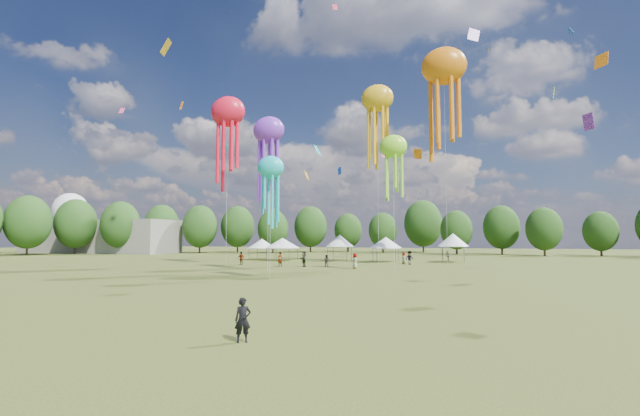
% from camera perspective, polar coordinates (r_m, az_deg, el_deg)
% --- Properties ---
extents(ground, '(300.00, 300.00, 0.00)m').
position_cam_1_polar(ground, '(22.56, -22.22, -13.09)').
color(ground, '#384416').
rests_on(ground, ground).
extents(observer_main, '(0.69, 0.63, 1.59)m').
position_cam_1_polar(observer_main, '(16.66, -9.88, -13.96)').
color(observer_main, black).
rests_on(observer_main, ground).
extents(spectator_near, '(0.80, 0.65, 1.55)m').
position_cam_1_polar(spectator_near, '(57.08, 0.81, -6.81)').
color(spectator_near, gray).
rests_on(spectator_near, ground).
extents(spectators_far, '(27.52, 23.03, 1.91)m').
position_cam_1_polar(spectators_far, '(60.64, 4.03, -6.50)').
color(spectators_far, gray).
rests_on(spectators_far, ground).
extents(festival_tents, '(36.40, 8.24, 4.43)m').
position_cam_1_polar(festival_tents, '(72.24, 2.81, -4.39)').
color(festival_tents, '#47474C').
rests_on(festival_tents, ground).
extents(show_kites, '(34.13, 28.19, 28.83)m').
position_cam_1_polar(show_kites, '(59.93, 4.64, 11.89)').
color(show_kites, purple).
rests_on(show_kites, ground).
extents(small_kites, '(64.59, 60.94, 44.31)m').
position_cam_1_polar(small_kites, '(67.41, 6.09, 18.44)').
color(small_kites, purple).
rests_on(small_kites, ground).
extents(treeline, '(201.57, 95.24, 13.43)m').
position_cam_1_polar(treeline, '(81.74, 4.86, -1.86)').
color(treeline, '#38281C').
rests_on(treeline, ground).
extents(hangar, '(40.00, 12.00, 8.00)m').
position_cam_1_polar(hangar, '(123.99, -26.46, -3.32)').
color(hangar, gray).
rests_on(hangar, ground).
extents(radome, '(9.00, 9.00, 16.00)m').
position_cam_1_polar(radome, '(139.76, -29.40, -0.78)').
color(radome, white).
rests_on(radome, ground).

